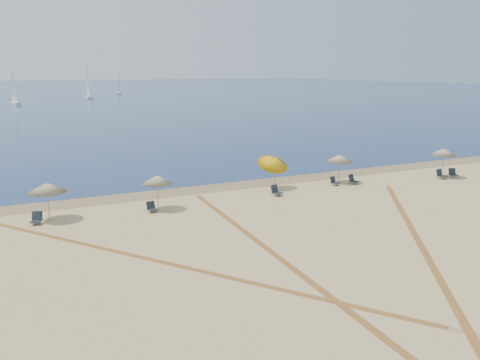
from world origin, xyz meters
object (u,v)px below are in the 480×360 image
object	(u,v)px
umbrella_3	(273,161)
chair_1	(37,219)
sailboat_2	(88,89)
umbrella_2	(157,180)
umbrella_4	(339,158)
chair_3	(276,191)
chair_7	(453,173)
sailboat_1	(119,87)
chair_4	(334,181)
chair_6	(441,175)
chair_5	(353,180)
sailboat_3	(14,95)
umbrella_5	(443,152)
umbrella_1	(47,188)
chair_2	(152,207)

from	to	relation	value
umbrella_3	chair_1	size ratio (longest dim) A/B	3.42
chair_1	sailboat_2	distance (m)	131.69
umbrella_2	sailboat_2	world-z (taller)	sailboat_2
umbrella_4	chair_3	distance (m)	6.73
chair_7	chair_1	bearing A→B (deg)	-160.60
sailboat_1	chair_7	bearing A→B (deg)	-77.46
umbrella_2	chair_4	world-z (taller)	umbrella_2
umbrella_3	sailboat_2	bearing A→B (deg)	85.37
chair_6	sailboat_2	size ratio (longest dim) A/B	0.09
umbrella_3	chair_1	distance (m)	16.41
chair_4	chair_5	size ratio (longest dim) A/B	0.91
umbrella_2	chair_4	distance (m)	14.03
chair_3	sailboat_3	size ratio (longest dim) A/B	0.11
umbrella_5	sailboat_3	distance (m)	112.46
chair_5	sailboat_1	size ratio (longest dim) A/B	0.11
umbrella_5	chair_6	world-z (taller)	umbrella_5
chair_6	umbrella_1	bearing A→B (deg)	168.66
chair_1	chair_3	size ratio (longest dim) A/B	0.94
umbrella_4	umbrella_5	bearing A→B (deg)	-13.05
umbrella_3	chair_7	world-z (taller)	umbrella_3
chair_4	chair_6	distance (m)	9.21
chair_6	chair_5	bearing A→B (deg)	159.65
chair_4	umbrella_2	bearing A→B (deg)	165.54
umbrella_2	sailboat_2	size ratio (longest dim) A/B	0.25
umbrella_2	sailboat_1	world-z (taller)	sailboat_1
umbrella_2	chair_3	world-z (taller)	umbrella_2
umbrella_1	umbrella_5	bearing A→B (deg)	-2.56
umbrella_5	chair_5	world-z (taller)	umbrella_5
umbrella_1	sailboat_3	bearing A→B (deg)	87.61
umbrella_3	umbrella_2	bearing A→B (deg)	-169.67
chair_3	chair_5	size ratio (longest dim) A/B	1.04
chair_6	chair_2	bearing A→B (deg)	170.18
chair_1	chair_2	bearing A→B (deg)	15.84
sailboat_1	sailboat_2	bearing A→B (deg)	-103.67
chair_2	umbrella_1	bearing A→B (deg)	163.50
chair_3	chair_6	distance (m)	14.61
umbrella_1	umbrella_4	xyz separation A→B (m)	(21.07, 0.69, -0.00)
umbrella_5	chair_7	world-z (taller)	umbrella_5
umbrella_1	sailboat_1	size ratio (longest dim) A/B	0.30
chair_1	chair_2	xyz separation A→B (m)	(6.52, -0.45, -0.02)
chair_6	sailboat_2	bearing A→B (deg)	83.51
umbrella_5	chair_7	bearing A→B (deg)	-17.12
umbrella_5	chair_2	distance (m)	24.05
umbrella_3	umbrella_4	world-z (taller)	umbrella_3
umbrella_3	umbrella_5	distance (m)	14.47
umbrella_5	umbrella_3	bearing A→B (deg)	170.35
umbrella_4	sailboat_1	size ratio (longest dim) A/B	0.30
chair_4	umbrella_1	bearing A→B (deg)	162.99
umbrella_2	chair_5	distance (m)	15.59
umbrella_3	umbrella_5	world-z (taller)	umbrella_3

